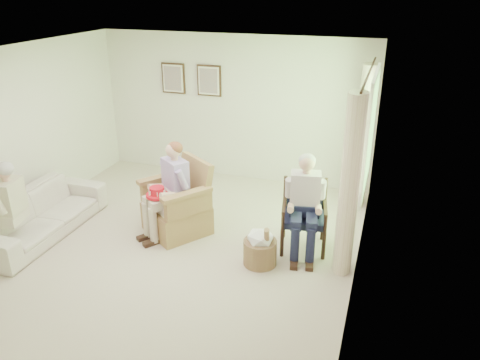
% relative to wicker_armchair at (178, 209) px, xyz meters
% --- Properties ---
extents(floor, '(5.50, 5.50, 0.00)m').
position_rel_wicker_armchair_xyz_m(floor, '(0.10, -0.50, -0.34)').
color(floor, beige).
rests_on(floor, ground).
extents(back_wall, '(5.00, 0.04, 2.60)m').
position_rel_wicker_armchair_xyz_m(back_wall, '(0.10, 2.25, 0.96)').
color(back_wall, silver).
rests_on(back_wall, ground).
extents(front_wall, '(5.00, 0.04, 2.60)m').
position_rel_wicker_armchair_xyz_m(front_wall, '(0.10, -3.25, 0.96)').
color(front_wall, silver).
rests_on(front_wall, ground).
extents(left_wall, '(0.04, 5.50, 2.60)m').
position_rel_wicker_armchair_xyz_m(left_wall, '(-2.40, -0.50, 0.96)').
color(left_wall, silver).
rests_on(left_wall, ground).
extents(right_wall, '(0.04, 5.50, 2.60)m').
position_rel_wicker_armchair_xyz_m(right_wall, '(2.60, -0.50, 0.96)').
color(right_wall, silver).
rests_on(right_wall, ground).
extents(ceiling, '(5.00, 5.50, 0.02)m').
position_rel_wicker_armchair_xyz_m(ceiling, '(0.10, -0.50, 2.26)').
color(ceiling, white).
rests_on(ceiling, back_wall).
extents(window, '(0.13, 2.50, 1.63)m').
position_rel_wicker_armchair_xyz_m(window, '(2.56, 0.70, 1.24)').
color(window, '#2D6B23').
rests_on(window, right_wall).
extents(curtain_left, '(0.34, 0.34, 2.30)m').
position_rel_wicker_armchair_xyz_m(curtain_left, '(2.43, -0.28, 0.81)').
color(curtain_left, beige).
rests_on(curtain_left, ground).
extents(curtain_right, '(0.34, 0.34, 2.30)m').
position_rel_wicker_armchair_xyz_m(curtain_right, '(2.43, 1.68, 0.81)').
color(curtain_right, beige).
rests_on(curtain_right, ground).
extents(framed_print_left, '(0.45, 0.05, 0.55)m').
position_rel_wicker_armchair_xyz_m(framed_print_left, '(-1.05, 2.21, 1.44)').
color(framed_print_left, '#382114').
rests_on(framed_print_left, back_wall).
extents(framed_print_right, '(0.45, 0.05, 0.55)m').
position_rel_wicker_armchair_xyz_m(framed_print_right, '(-0.35, 2.21, 1.44)').
color(framed_print_right, '#382114').
rests_on(framed_print_right, back_wall).
extents(wicker_armchair, '(0.84, 0.83, 1.07)m').
position_rel_wicker_armchair_xyz_m(wicker_armchair, '(0.00, 0.00, 0.00)').
color(wicker_armchair, '#A57A4E').
rests_on(wicker_armchair, ground).
extents(wood_armchair, '(0.60, 0.56, 0.93)m').
position_rel_wicker_armchair_xyz_m(wood_armchair, '(1.85, 0.17, 0.17)').
color(wood_armchair, black).
rests_on(wood_armchair, ground).
extents(sofa, '(2.14, 0.84, 0.62)m').
position_rel_wicker_armchair_xyz_m(sofa, '(-1.85, -0.72, -0.03)').
color(sofa, silver).
rests_on(sofa, ground).
extents(person_wicker, '(0.40, 0.62, 1.37)m').
position_rel_wicker_armchair_xyz_m(person_wicker, '(-0.00, -0.14, 0.46)').
color(person_wicker, beige).
rests_on(person_wicker, ground).
extents(person_dark, '(0.40, 0.62, 1.34)m').
position_rel_wicker_armchair_xyz_m(person_dark, '(1.85, 0.01, 0.44)').
color(person_dark, '#1A1D39').
rests_on(person_dark, ground).
extents(person_sofa, '(0.42, 0.63, 1.28)m').
position_rel_wicker_armchair_xyz_m(person_sofa, '(-1.85, -1.28, 0.39)').
color(person_sofa, beige).
rests_on(person_sofa, ground).
extents(red_hat, '(0.31, 0.31, 0.14)m').
position_rel_wicker_armchair_xyz_m(red_hat, '(-0.15, -0.30, 0.37)').
color(red_hat, red).
rests_on(red_hat, person_wicker).
extents(hatbox, '(0.50, 0.50, 0.64)m').
position_rel_wicker_armchair_xyz_m(hatbox, '(1.40, -0.49, -0.09)').
color(hatbox, tan).
rests_on(hatbox, ground).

